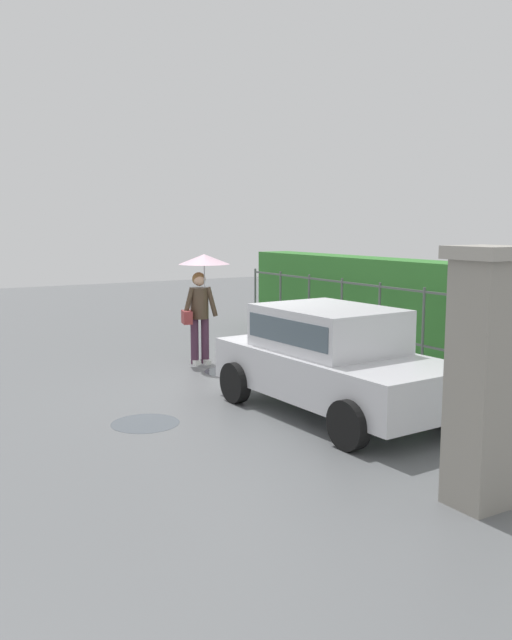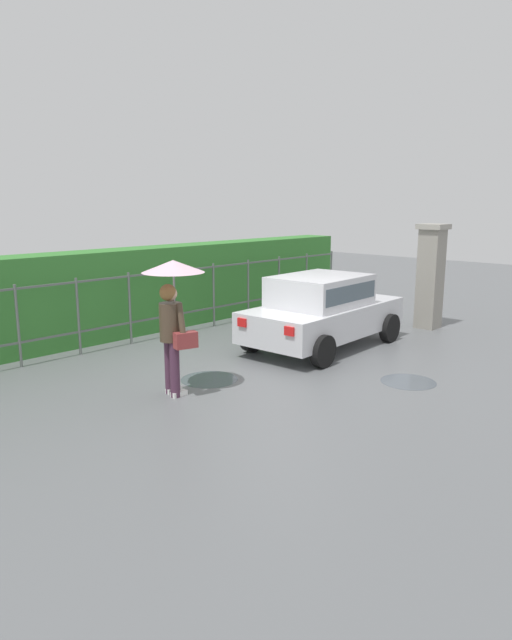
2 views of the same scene
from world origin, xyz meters
The scene contains 8 objects.
ground_plane centered at (0.00, 0.00, 0.00)m, with size 40.00×40.00×0.00m, color slate.
car centered at (1.45, 0.29, 0.80)m, with size 3.80×2.00×1.48m.
pedestrian centered at (-2.41, 0.19, 1.50)m, with size 0.94×0.94×2.06m.
gate_pillar centered at (4.63, -0.43, 1.24)m, with size 0.60×0.60×2.42m.
fence_section centered at (0.11, 3.35, 0.83)m, with size 11.78×0.05×1.50m.
hedge_row centered at (0.11, 4.20, 0.95)m, with size 12.73×0.90×1.90m, color #387F33.
puddle_near centered at (0.60, -2.14, 0.00)m, with size 0.91×0.91×0.00m, color #4C545B.
puddle_far centered at (-1.57, 0.35, 0.00)m, with size 0.96×0.96×0.00m, color #4C545B.
Camera 2 is at (-7.59, -6.41, 2.91)m, focal length 31.63 mm.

